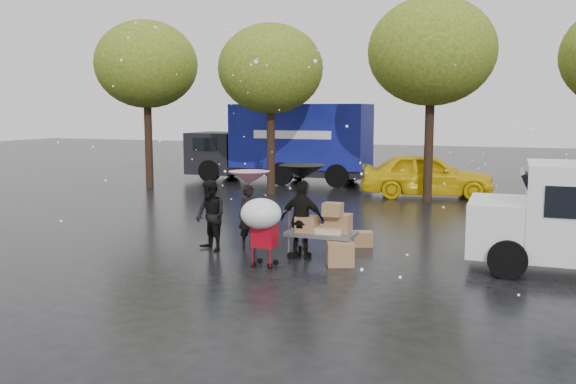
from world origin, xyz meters
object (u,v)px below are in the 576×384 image
(shopping_cart, at_px, (262,218))
(blue_truck, at_px, (284,143))
(person_pink, at_px, (250,216))
(yellow_taxi, at_px, (427,175))
(vendor_cart, at_px, (325,226))
(person_black, at_px, (302,220))

(shopping_cart, bearing_deg, blue_truck, 108.98)
(person_pink, xyz_separation_m, yellow_taxi, (2.80, 10.09, 0.09))
(person_pink, xyz_separation_m, vendor_cart, (2.00, -0.45, -0.02))
(shopping_cart, xyz_separation_m, yellow_taxi, (1.77, 11.79, -0.23))
(yellow_taxi, bearing_deg, blue_truck, 57.14)
(person_black, height_order, yellow_taxi, person_black)
(blue_truck, xyz_separation_m, yellow_taxi, (6.71, -2.56, -0.93))
(person_black, relative_size, yellow_taxi, 0.35)
(person_pink, height_order, vendor_cart, person_pink)
(person_black, xyz_separation_m, blue_truck, (-5.43, 13.24, 0.90))
(blue_truck, bearing_deg, vendor_cart, -65.72)
(blue_truck, bearing_deg, shopping_cart, -71.02)
(vendor_cart, relative_size, shopping_cart, 1.04)
(blue_truck, distance_m, yellow_taxi, 7.24)
(person_pink, distance_m, vendor_cart, 2.05)
(yellow_taxi, bearing_deg, shopping_cart, 159.47)
(vendor_cart, relative_size, yellow_taxi, 0.31)
(shopping_cart, relative_size, yellow_taxi, 0.30)
(yellow_taxi, bearing_deg, person_pink, 152.55)
(vendor_cart, height_order, yellow_taxi, yellow_taxi)
(blue_truck, bearing_deg, person_pink, -72.81)
(shopping_cart, height_order, yellow_taxi, yellow_taxi)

